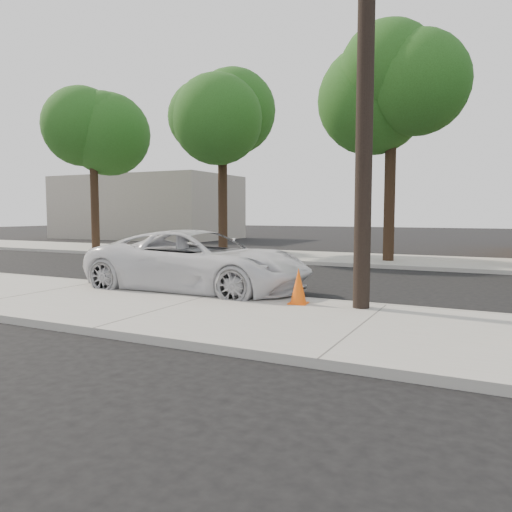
# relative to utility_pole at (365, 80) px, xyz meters

# --- Properties ---
(ground) EXTENTS (120.00, 120.00, 0.00)m
(ground) POSITION_rel_utility_pole_xyz_m (-3.60, 2.70, -4.70)
(ground) COLOR black
(ground) RESTS_ON ground
(near_sidewalk) EXTENTS (90.00, 4.40, 0.15)m
(near_sidewalk) POSITION_rel_utility_pole_xyz_m (-3.60, -1.60, -4.62)
(near_sidewalk) COLOR gray
(near_sidewalk) RESTS_ON ground
(far_sidewalk) EXTENTS (90.00, 5.00, 0.15)m
(far_sidewalk) POSITION_rel_utility_pole_xyz_m (-3.60, 11.20, -4.62)
(far_sidewalk) COLOR gray
(far_sidewalk) RESTS_ON ground
(curb_near) EXTENTS (90.00, 0.12, 0.16)m
(curb_near) POSITION_rel_utility_pole_xyz_m (-3.60, 0.60, -4.62)
(curb_near) COLOR #9E9B93
(curb_near) RESTS_ON ground
(building_far) EXTENTS (14.00, 8.00, 5.00)m
(building_far) POSITION_rel_utility_pole_xyz_m (-23.60, 22.70, -2.20)
(building_far) COLOR gray
(building_far) RESTS_ON ground
(utility_pole) EXTENTS (1.40, 0.34, 9.00)m
(utility_pole) POSITION_rel_utility_pole_xyz_m (0.00, 0.00, 0.00)
(utility_pole) COLOR black
(utility_pole) RESTS_ON near_sidewalk
(tree_a) EXTENTS (4.65, 4.50, 9.00)m
(tree_a) POSITION_rel_utility_pole_xyz_m (-17.40, 10.55, 1.83)
(tree_a) COLOR black
(tree_a) RESTS_ON far_sidewalk
(tree_b) EXTENTS (4.34, 4.20, 8.45)m
(tree_b) POSITION_rel_utility_pole_xyz_m (-9.41, 10.76, 1.45)
(tree_b) COLOR black
(tree_b) RESTS_ON far_sidewalk
(tree_c) EXTENTS (4.96, 4.80, 9.55)m
(tree_c) POSITION_rel_utility_pole_xyz_m (-1.38, 10.34, 2.21)
(tree_c) COLOR black
(tree_c) RESTS_ON far_sidewalk
(police_cruiser) EXTENTS (5.95, 2.79, 1.64)m
(police_cruiser) POSITION_rel_utility_pole_xyz_m (-4.51, 0.90, -3.88)
(police_cruiser) COLOR silver
(police_cruiser) RESTS_ON ground
(traffic_cone) EXTENTS (0.44, 0.44, 0.77)m
(traffic_cone) POSITION_rel_utility_pole_xyz_m (-1.32, -0.16, -4.18)
(traffic_cone) COLOR #F65A0C
(traffic_cone) RESTS_ON near_sidewalk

